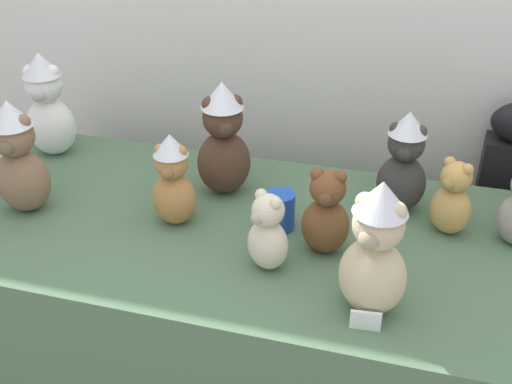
% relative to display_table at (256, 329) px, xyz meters
% --- Properties ---
extents(display_table, '(1.85, 0.82, 0.77)m').
position_rel_display_table_xyz_m(display_table, '(0.00, 0.00, 0.00)').
color(display_table, '#4C6B4C').
rests_on(display_table, ground_plane).
extents(instrument_case, '(0.29, 0.13, 1.01)m').
position_rel_display_table_xyz_m(instrument_case, '(0.76, 0.54, 0.13)').
color(instrument_case, black).
rests_on(instrument_case, ground_plane).
extents(teddy_bear_mocha, '(0.17, 0.15, 0.34)m').
position_rel_display_table_xyz_m(teddy_bear_mocha, '(-0.67, -0.08, 0.55)').
color(teddy_bear_mocha, '#7F6047').
rests_on(teddy_bear_mocha, display_table).
extents(teddy_bear_cream, '(0.15, 0.14, 0.22)m').
position_rel_display_table_xyz_m(teddy_bear_cream, '(0.07, -0.16, 0.48)').
color(teddy_bear_cream, beige).
rests_on(teddy_bear_cream, display_table).
extents(teddy_bear_sand, '(0.19, 0.17, 0.35)m').
position_rel_display_table_xyz_m(teddy_bear_sand, '(0.34, -0.25, 0.55)').
color(teddy_bear_sand, '#CCB78E').
rests_on(teddy_bear_sand, display_table).
extents(teddy_bear_charcoal, '(0.14, 0.13, 0.31)m').
position_rel_display_table_xyz_m(teddy_bear_charcoal, '(0.38, 0.21, 0.53)').
color(teddy_bear_charcoal, '#383533').
rests_on(teddy_bear_charcoal, display_table).
extents(teddy_bear_caramel, '(0.13, 0.12, 0.28)m').
position_rel_display_table_xyz_m(teddy_bear_caramel, '(-0.23, -0.03, 0.52)').
color(teddy_bear_caramel, '#B27A42').
rests_on(teddy_bear_caramel, display_table).
extents(teddy_bear_honey, '(0.15, 0.14, 0.22)m').
position_rel_display_table_xyz_m(teddy_bear_honey, '(0.52, 0.13, 0.49)').
color(teddy_bear_honey, tan).
rests_on(teddy_bear_honey, display_table).
extents(teddy_bear_snow, '(0.19, 0.17, 0.36)m').
position_rel_display_table_xyz_m(teddy_bear_snow, '(-0.79, 0.26, 0.56)').
color(teddy_bear_snow, white).
rests_on(teddy_bear_snow, display_table).
extents(teddy_bear_cocoa, '(0.21, 0.20, 0.36)m').
position_rel_display_table_xyz_m(teddy_bear_cocoa, '(-0.15, 0.17, 0.56)').
color(teddy_bear_cocoa, '#4C3323').
rests_on(teddy_bear_cocoa, display_table).
extents(teddy_bear_chestnut, '(0.13, 0.12, 0.25)m').
position_rel_display_table_xyz_m(teddy_bear_chestnut, '(0.20, -0.05, 0.50)').
color(teddy_bear_chestnut, brown).
rests_on(teddy_bear_chestnut, display_table).
extents(party_cup_blue, '(0.08, 0.08, 0.11)m').
position_rel_display_table_xyz_m(party_cup_blue, '(0.06, 0.02, 0.44)').
color(party_cup_blue, blue).
rests_on(party_cup_blue, display_table).
extents(name_card_front_left, '(0.07, 0.01, 0.05)m').
position_rel_display_table_xyz_m(name_card_front_left, '(0.34, -0.32, 0.41)').
color(name_card_front_left, white).
rests_on(name_card_front_left, display_table).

